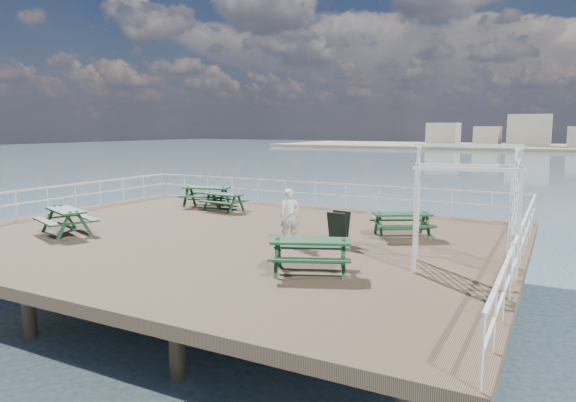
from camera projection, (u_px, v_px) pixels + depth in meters
The scene contains 11 objects.
ground at pixel (227, 238), 16.94m from camera, with size 18.00×14.00×0.30m, color brown.
sea_backdrop at pixel (576, 144), 128.27m from camera, with size 300.00×300.00×9.20m.
railing at pixel (264, 198), 19.08m from camera, with size 17.77×13.76×1.10m.
picnic_table_a at pixel (224, 198), 21.64m from camera, with size 1.79×1.49×0.82m.
picnic_table_b at pixel (206, 192), 22.80m from camera, with size 2.34×2.05×0.99m.
picnic_table_c at pixel (402, 220), 16.40m from camera, with size 2.30×2.17×0.88m.
picnic_table_d at pixel (66, 216), 16.90m from camera, with size 2.34×2.13×0.93m.
picnic_table_e at pixel (310, 249), 12.34m from camera, with size 2.35×2.16×0.93m.
trellis_arbor at pixel (465, 215), 12.53m from camera, with size 2.70×1.80×3.09m.
sandwich_board at pixel (339, 228), 15.51m from camera, with size 0.63×0.49×0.98m.
person at pixel (290, 216), 15.54m from camera, with size 0.60×0.40×1.65m, color white.
Camera 1 is at (9.60, -13.69, 3.48)m, focal length 32.00 mm.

